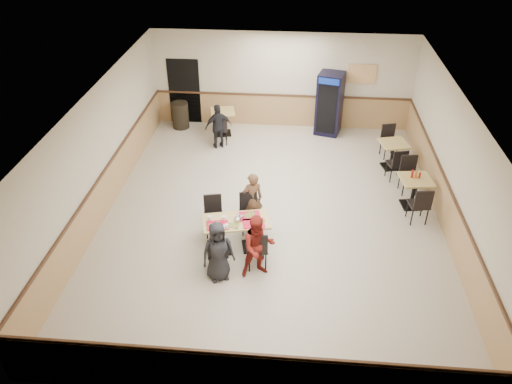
# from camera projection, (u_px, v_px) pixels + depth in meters

# --- Properties ---
(ground) EXTENTS (10.00, 10.00, 0.00)m
(ground) POSITION_uv_depth(u_px,v_px,m) (272.00, 215.00, 12.04)
(ground) COLOR beige
(ground) RESTS_ON ground
(room_shell) EXTENTS (10.00, 10.00, 10.00)m
(room_shell) POSITION_uv_depth(u_px,v_px,m) (342.00, 147.00, 13.71)
(room_shell) COLOR silver
(room_shell) RESTS_ON ground
(main_table) EXTENTS (1.53, 1.00, 0.75)m
(main_table) POSITION_uv_depth(u_px,v_px,m) (236.00, 230.00, 10.71)
(main_table) COLOR black
(main_table) RESTS_ON ground
(main_chairs) EXTENTS (1.58, 1.88, 0.96)m
(main_chairs) POSITION_uv_depth(u_px,v_px,m) (234.00, 231.00, 10.71)
(main_chairs) COLOR black
(main_chairs) RESTS_ON ground
(diner_woman_left) EXTENTS (0.77, 0.66, 1.34)m
(diner_woman_left) POSITION_uv_depth(u_px,v_px,m) (218.00, 251.00, 9.86)
(diner_woman_left) COLOR black
(diner_woman_left) RESTS_ON ground
(diner_woman_right) EXTENTS (0.83, 0.73, 1.41)m
(diner_woman_right) POSITION_uv_depth(u_px,v_px,m) (258.00, 246.00, 9.92)
(diner_woman_right) COLOR maroon
(diner_woman_right) RESTS_ON ground
(diner_man_opposite) EXTENTS (0.58, 0.49, 1.36)m
(diner_man_opposite) POSITION_uv_depth(u_px,v_px,m) (252.00, 199.00, 11.37)
(diner_man_opposite) COLOR brown
(diner_man_opposite) RESTS_ON ground
(lone_diner) EXTENTS (0.86, 0.62, 1.35)m
(lone_diner) POSITION_uv_depth(u_px,v_px,m) (218.00, 126.00, 14.56)
(lone_diner) COLOR black
(lone_diner) RESTS_ON ground
(tabletop_clutter) EXTENTS (1.26, 0.81, 0.12)m
(tabletop_clutter) POSITION_uv_depth(u_px,v_px,m) (236.00, 221.00, 10.51)
(tabletop_clutter) COLOR red
(tabletop_clutter) RESTS_ON main_table
(side_table_near) EXTENTS (0.82, 0.82, 0.78)m
(side_table_near) POSITION_uv_depth(u_px,v_px,m) (414.00, 188.00, 12.07)
(side_table_near) COLOR black
(side_table_near) RESTS_ON ground
(side_table_near_chair_south) EXTENTS (0.52, 0.52, 0.99)m
(side_table_near_chair_south) POSITION_uv_depth(u_px,v_px,m) (419.00, 203.00, 11.56)
(side_table_near_chair_south) COLOR black
(side_table_near_chair_south) RESTS_ON ground
(side_table_near_chair_north) EXTENTS (0.52, 0.52, 0.99)m
(side_table_near_chair_north) POSITION_uv_depth(u_px,v_px,m) (410.00, 175.00, 12.61)
(side_table_near_chair_north) COLOR black
(side_table_near_chair_north) RESTS_ON ground
(side_table_far) EXTENTS (0.86, 0.86, 0.76)m
(side_table_far) POSITION_uv_depth(u_px,v_px,m) (393.00, 151.00, 13.66)
(side_table_far) COLOR black
(side_table_far) RESTS_ON ground
(side_table_far_chair_south) EXTENTS (0.54, 0.54, 0.96)m
(side_table_far_chair_south) POSITION_uv_depth(u_px,v_px,m) (396.00, 163.00, 13.16)
(side_table_far_chair_south) COLOR black
(side_table_far_chair_south) RESTS_ON ground
(side_table_far_chair_north) EXTENTS (0.54, 0.54, 0.96)m
(side_table_far_chair_north) POSITION_uv_depth(u_px,v_px,m) (390.00, 142.00, 14.18)
(side_table_far_chair_north) COLOR black
(side_table_far_chair_north) RESTS_ON ground
(condiment_caddy) EXTENTS (0.23, 0.06, 0.20)m
(condiment_caddy) POSITION_uv_depth(u_px,v_px,m) (415.00, 174.00, 11.92)
(condiment_caddy) COLOR #A9130C
(condiment_caddy) RESTS_ON side_table_near
(back_table) EXTENTS (0.85, 0.85, 0.78)m
(back_table) POSITION_uv_depth(u_px,v_px,m) (223.00, 119.00, 15.38)
(back_table) COLOR black
(back_table) RESTS_ON ground
(back_table_chair_lone) EXTENTS (0.54, 0.54, 0.98)m
(back_table_chair_lone) POSITION_uv_depth(u_px,v_px,m) (220.00, 128.00, 14.88)
(back_table_chair_lone) COLOR black
(back_table_chair_lone) RESTS_ON ground
(pepsi_cooler) EXTENTS (0.89, 0.89, 1.93)m
(pepsi_cooler) POSITION_uv_depth(u_px,v_px,m) (329.00, 104.00, 15.23)
(pepsi_cooler) COLOR black
(pepsi_cooler) RESTS_ON ground
(trash_bin) EXTENTS (0.53, 0.53, 0.84)m
(trash_bin) POSITION_uv_depth(u_px,v_px,m) (180.00, 115.00, 15.83)
(trash_bin) COLOR black
(trash_bin) RESTS_ON ground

